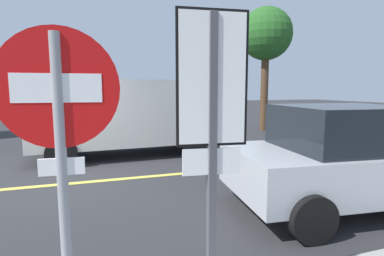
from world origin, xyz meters
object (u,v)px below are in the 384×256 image
Objects in this scene: white_van at (128,112)px; car_silver_mid_road at (348,157)px; tree_left_verge at (266,36)px; speed_limit_sign at (212,115)px; stop_sign at (61,145)px.

car_silver_mid_road is (3.00, -5.18, -0.43)m from white_van.
tree_left_verge is (3.66, 8.63, 3.52)m from car_silver_mid_road.
speed_limit_sign reaches higher than white_van.
white_van is 5.99m from car_silver_mid_road.
white_van reaches higher than car_silver_mid_road.
speed_limit_sign is 12.65m from tree_left_verge.
stop_sign is at bearing -157.03° from car_silver_mid_road.
tree_left_verge reaches higher than speed_limit_sign.
tree_left_verge is at bearing 27.45° from white_van.
car_silver_mid_road is (3.10, 1.74, -0.92)m from speed_limit_sign.
car_silver_mid_road is 0.72× the size of tree_left_verge.
car_silver_mid_road is 10.01m from tree_left_verge.
white_van is (0.11, 6.92, -0.50)m from speed_limit_sign.
stop_sign is 0.41× the size of tree_left_verge.
tree_left_verge is (6.76, 10.37, 2.60)m from speed_limit_sign.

